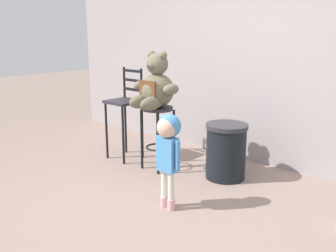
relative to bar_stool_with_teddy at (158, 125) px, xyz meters
The scene contains 7 objects.
ground_plane 1.20m from the bar_stool_with_teddy, 56.31° to the right, with size 24.00×24.00×0.00m, color gray.
building_wall 1.72m from the bar_stool_with_teddy, 64.18° to the left, with size 6.90×0.30×3.30m, color #A19898.
bar_stool_with_teddy is the anchor object (origin of this frame).
teddy_bear 0.49m from the bar_stool_with_teddy, 90.00° to the right, with size 0.65×0.58×0.69m.
child_walking 1.14m from the bar_stool_with_teddy, 40.92° to the right, with size 0.31×0.24×0.96m.
trash_bin 0.92m from the bar_stool_with_teddy, 20.93° to the left, with size 0.50×0.50×0.67m.
bar_chair_empty 0.64m from the bar_stool_with_teddy, behind, with size 0.41×0.41×1.25m.
Camera 1 is at (2.55, -2.38, 1.72)m, focal length 39.46 mm.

